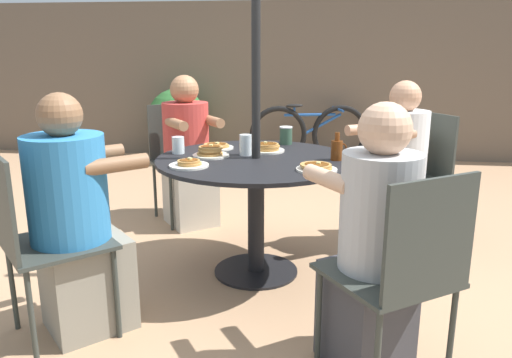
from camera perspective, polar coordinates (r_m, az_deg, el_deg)
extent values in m
plane|color=tan|center=(3.08, 0.00, -10.55)|extent=(12.00, 12.00, 0.00)
cube|color=brown|center=(6.20, 3.88, 11.09)|extent=(10.00, 0.06, 1.87)
cylinder|color=black|center=(3.08, 0.00, -10.42)|extent=(0.50, 0.50, 0.01)
cylinder|color=black|center=(2.96, 0.00, -4.51)|extent=(0.10, 0.10, 0.69)
cylinder|color=black|center=(2.86, 0.00, 2.21)|extent=(1.15, 1.15, 0.02)
cylinder|color=black|center=(2.81, 0.00, 8.55)|extent=(0.05, 0.05, 2.03)
cylinder|color=#333833|center=(2.75, -18.50, -9.49)|extent=(0.02, 0.02, 0.45)
cylinder|color=#333833|center=(2.44, -15.65, -12.51)|extent=(0.02, 0.02, 0.45)
cylinder|color=#333833|center=(2.68, -26.07, -10.96)|extent=(0.02, 0.02, 0.45)
cylinder|color=#333833|center=(2.35, -24.24, -14.36)|extent=(0.02, 0.02, 0.45)
cube|color=#333833|center=(2.46, -21.62, -6.87)|extent=(0.61, 0.61, 0.02)
cube|color=#333833|center=(2.35, -26.98, -2.62)|extent=(0.30, 0.31, 0.43)
cube|color=gray|center=(2.57, -18.67, -11.23)|extent=(0.50, 0.50, 0.45)
cylinder|color=teal|center=(2.40, -20.78, -1.21)|extent=(0.35, 0.35, 0.50)
sphere|color=brown|center=(2.33, -21.53, 6.82)|extent=(0.20, 0.20, 0.20)
cylinder|color=brown|center=(2.56, -18.08, 2.73)|extent=(0.26, 0.25, 0.07)
cylinder|color=brown|center=(2.29, -15.71, 1.61)|extent=(0.26, 0.25, 0.07)
cylinder|color=#333833|center=(2.18, 7.16, -15.43)|extent=(0.02, 0.02, 0.45)
cylinder|color=#333833|center=(2.38, 14.69, -13.05)|extent=(0.02, 0.02, 0.45)
cylinder|color=#333833|center=(2.16, 21.38, -16.68)|extent=(0.02, 0.02, 0.45)
cube|color=#333833|center=(2.05, 14.63, -10.57)|extent=(0.60, 0.60, 0.02)
cube|color=#333833|center=(1.83, 19.36, -6.43)|extent=(0.35, 0.24, 0.43)
cube|color=#3D3D42|center=(2.23, 12.37, -15.02)|extent=(0.42, 0.43, 0.45)
cylinder|color=#B2B2B2|center=(2.01, 13.92, -3.91)|extent=(0.31, 0.31, 0.48)
sphere|color=#DBA884|center=(1.93, 14.53, 5.56)|extent=(0.20, 0.20, 0.20)
cylinder|color=#DBA884|center=(2.03, 8.30, -0.03)|extent=(0.21, 0.27, 0.07)
cylinder|color=#DBA884|center=(2.18, 13.68, 0.72)|extent=(0.21, 0.27, 0.07)
cylinder|color=#333833|center=(3.34, 16.19, -5.00)|extent=(0.02, 0.02, 0.45)
cylinder|color=#333833|center=(3.61, 12.40, -3.29)|extent=(0.02, 0.02, 0.45)
cylinder|color=#333833|center=(3.59, 20.65, -4.03)|extent=(0.02, 0.02, 0.45)
cylinder|color=#333833|center=(3.84, 16.78, -2.51)|extent=(0.02, 0.02, 0.45)
cube|color=#333833|center=(3.53, 16.78, -0.08)|extent=(0.59, 0.59, 0.02)
cube|color=#333833|center=(3.62, 19.50, 3.71)|extent=(0.23, 0.36, 0.43)
cube|color=slate|center=(3.52, 15.15, -3.93)|extent=(0.47, 0.46, 0.45)
cylinder|color=white|center=(3.44, 16.30, 3.53)|extent=(0.34, 0.34, 0.48)
sphere|color=tan|center=(3.39, 16.71, 9.03)|extent=(0.20, 0.20, 0.20)
cylinder|color=tan|center=(3.20, 15.48, 4.85)|extent=(0.30, 0.22, 0.07)
cylinder|color=tan|center=(3.40, 12.54, 5.60)|extent=(0.30, 0.22, 0.07)
cylinder|color=#333833|center=(3.87, -4.55, -1.79)|extent=(0.02, 0.02, 0.45)
cylinder|color=#333833|center=(3.73, -9.66, -2.56)|extent=(0.02, 0.02, 0.45)
cylinder|color=#333833|center=(4.19, -6.71, -0.55)|extent=(0.02, 0.02, 0.45)
cylinder|color=#333833|center=(4.07, -11.46, -1.22)|extent=(0.02, 0.02, 0.45)
cube|color=#333833|center=(3.90, -8.22, 1.78)|extent=(0.60, 0.60, 0.02)
cube|color=#333833|center=(4.05, -9.42, 5.44)|extent=(0.34, 0.26, 0.43)
cube|color=beige|center=(3.86, -7.48, -1.90)|extent=(0.48, 0.49, 0.45)
cylinder|color=#B73833|center=(3.80, -8.01, 5.03)|extent=(0.34, 0.34, 0.48)
sphere|color=#A3704C|center=(3.76, -8.19, 10.10)|extent=(0.21, 0.21, 0.21)
cylinder|color=#A3704C|center=(3.68, -5.02, 6.61)|extent=(0.22, 0.27, 0.07)
cylinder|color=#A3704C|center=(3.57, -9.09, 6.25)|extent=(0.22, 0.27, 0.07)
cylinder|color=silver|center=(2.67, -7.67, 1.54)|extent=(0.21, 0.21, 0.01)
cylinder|color=#AD7A3D|center=(2.66, -7.59, 1.76)|extent=(0.13, 0.13, 0.01)
cylinder|color=#AD7A3D|center=(2.66, -7.70, 2.03)|extent=(0.12, 0.12, 0.01)
ellipsoid|color=brown|center=(2.66, -7.69, 2.19)|extent=(0.10, 0.09, 0.00)
cube|color=#F4E084|center=(2.66, -7.58, 2.36)|extent=(0.03, 0.03, 0.01)
cylinder|color=silver|center=(3.04, 1.28, 3.27)|extent=(0.21, 0.21, 0.01)
cylinder|color=#AD7A3D|center=(3.03, 1.21, 3.45)|extent=(0.15, 0.15, 0.01)
cylinder|color=#AD7A3D|center=(3.04, 1.20, 3.64)|extent=(0.16, 0.16, 0.01)
cylinder|color=#AD7A3D|center=(3.04, 1.36, 3.80)|extent=(0.14, 0.14, 0.01)
cylinder|color=#AD7A3D|center=(3.04, 1.25, 3.98)|extent=(0.14, 0.14, 0.01)
ellipsoid|color=brown|center=(3.03, 1.29, 4.09)|extent=(0.12, 0.11, 0.00)
cube|color=#F4E084|center=(3.03, 1.10, 4.20)|extent=(0.02, 0.02, 0.01)
cylinder|color=silver|center=(2.57, 6.94, 1.08)|extent=(0.21, 0.21, 0.01)
cylinder|color=#AD7A3D|center=(2.57, 7.02, 1.31)|extent=(0.15, 0.15, 0.01)
cylinder|color=#AD7A3D|center=(2.57, 6.84, 1.58)|extent=(0.16, 0.16, 0.01)
ellipsoid|color=brown|center=(2.57, 6.96, 1.73)|extent=(0.12, 0.11, 0.00)
cube|color=#F4E084|center=(2.56, 7.15, 1.85)|extent=(0.02, 0.02, 0.01)
cylinder|color=silver|center=(3.14, -4.52, 3.58)|extent=(0.21, 0.21, 0.01)
cylinder|color=#AD7A3D|center=(3.14, -4.46, 3.77)|extent=(0.15, 0.15, 0.01)
cylinder|color=#AD7A3D|center=(3.13, -4.62, 3.93)|extent=(0.15, 0.15, 0.01)
ellipsoid|color=brown|center=(3.13, -4.53, 4.05)|extent=(0.12, 0.11, 0.00)
cube|color=#F4E084|center=(3.12, -4.46, 4.13)|extent=(0.03, 0.03, 0.01)
cylinder|color=silver|center=(2.91, -5.16, 2.70)|extent=(0.21, 0.21, 0.01)
cylinder|color=#AD7A3D|center=(2.90, -5.29, 2.91)|extent=(0.15, 0.15, 0.01)
cylinder|color=#AD7A3D|center=(2.91, -5.25, 3.15)|extent=(0.13, 0.13, 0.01)
cylinder|color=#AD7A3D|center=(2.90, -5.31, 3.35)|extent=(0.13, 0.13, 0.01)
cylinder|color=#AD7A3D|center=(2.90, -5.17, 3.61)|extent=(0.14, 0.14, 0.01)
ellipsoid|color=brown|center=(2.90, -5.19, 3.75)|extent=(0.11, 0.10, 0.00)
cube|color=#F4E084|center=(2.90, -5.18, 3.90)|extent=(0.02, 0.02, 0.01)
cylinder|color=#602D0F|center=(2.82, 9.21, 3.23)|extent=(0.07, 0.07, 0.11)
cylinder|color=#602D0F|center=(2.81, 9.27, 4.80)|extent=(0.03, 0.03, 0.05)
torus|color=#602D0F|center=(2.82, 9.82, 3.54)|extent=(0.05, 0.01, 0.05)
cylinder|color=#33513D|center=(3.28, 3.44, 4.93)|extent=(0.08, 0.08, 0.11)
cylinder|color=white|center=(3.27, 3.45, 5.93)|extent=(0.08, 0.08, 0.01)
cylinder|color=silver|center=(2.92, -1.20, 3.92)|extent=(0.07, 0.07, 0.12)
cylinder|color=silver|center=(3.01, -8.88, 3.85)|extent=(0.07, 0.07, 0.10)
torus|color=black|center=(5.87, 2.57, 5.05)|extent=(0.68, 0.22, 0.68)
torus|color=black|center=(6.03, 9.57, 5.12)|extent=(0.68, 0.22, 0.68)
cylinder|color=#1E4C93|center=(5.90, 6.18, 7.31)|extent=(0.60, 0.18, 0.03)
cylinder|color=#1E4C93|center=(5.95, 7.55, 6.21)|extent=(0.46, 0.14, 0.26)
cylinder|color=#1E4C93|center=(5.86, 4.40, 7.76)|extent=(0.03, 0.03, 0.09)
ellipsoid|color=black|center=(5.85, 4.42, 8.35)|extent=(0.21, 0.11, 0.04)
cylinder|color=#1E4C93|center=(5.98, 9.34, 7.89)|extent=(0.13, 0.43, 0.03)
cylinder|color=#3D3D3F|center=(6.14, -8.85, 3.16)|extent=(0.29, 0.29, 0.23)
sphere|color=#2D662D|center=(6.08, -9.00, 6.92)|extent=(0.69, 0.69, 0.69)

